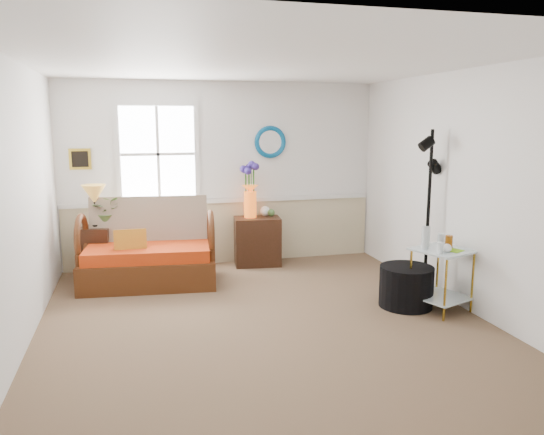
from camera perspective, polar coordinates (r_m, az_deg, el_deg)
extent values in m
cube|color=brown|center=(5.56, -0.81, -11.26)|extent=(4.50, 5.00, 0.01)
cube|color=white|center=(5.20, -0.88, 16.42)|extent=(4.50, 5.00, 0.01)
cube|color=white|center=(7.66, -5.33, 4.68)|extent=(4.50, 0.01, 2.60)
cube|color=white|center=(2.91, 11.06, -4.74)|extent=(4.50, 0.01, 2.60)
cube|color=white|center=(5.18, -25.79, 1.00)|extent=(0.01, 5.00, 2.60)
cube|color=white|center=(6.16, 19.95, 2.74)|extent=(0.01, 5.00, 2.60)
cube|color=#BFB18B|center=(7.77, -5.21, -1.58)|extent=(4.46, 0.02, 0.90)
cube|color=silver|center=(7.68, -5.25, 1.84)|extent=(4.46, 0.04, 0.06)
cube|color=gold|center=(7.55, -19.94, 5.93)|extent=(0.28, 0.03, 0.28)
torus|color=#0F68A0|center=(7.76, -0.21, 8.12)|extent=(0.47, 0.07, 0.47)
imported|color=#426731|center=(7.27, -17.30, 0.29)|extent=(0.36, 0.40, 0.31)
cylinder|color=black|center=(6.15, 14.23, -7.20)|extent=(0.68, 0.68, 0.46)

